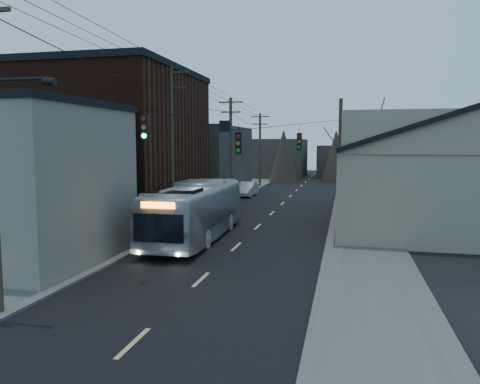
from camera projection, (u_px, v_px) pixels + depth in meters
name	position (u px, v px, depth m)	size (l,w,h in m)	color
ground	(94.00, 380.00, 10.60)	(160.00, 160.00, 0.00)	black
road_surface	(279.00, 206.00, 39.69)	(9.00, 110.00, 0.02)	black
sidewalk_left	(206.00, 204.00, 41.12)	(4.00, 110.00, 0.12)	#474744
sidewalk_right	(358.00, 208.00, 38.25)	(4.00, 110.00, 0.12)	#474744
building_clapboard	(15.00, 185.00, 20.95)	(8.00, 8.00, 7.00)	slate
building_brick	(113.00, 148.00, 31.68)	(10.00, 12.00, 10.00)	black
building_left_far	(195.00, 162.00, 47.25)	(9.00, 14.00, 7.00)	#342E29
warehouse	(460.00, 183.00, 31.69)	(16.16, 20.60, 7.73)	#7E745C
building_far_left	(273.00, 158.00, 74.65)	(10.00, 12.00, 6.00)	#342E29
building_far_right	(356.00, 161.00, 76.68)	(12.00, 14.00, 5.00)	#342E29
bare_tree	(364.00, 172.00, 28.19)	(0.40, 0.40, 7.20)	black
utility_lines	(227.00, 149.00, 34.18)	(11.24, 45.28, 10.50)	#382B1E
bus	(196.00, 211.00, 25.95)	(2.69, 11.50, 3.20)	#A6ABB2
parked_car	(247.00, 189.00, 47.34)	(1.54, 4.41, 1.45)	#A4A6AC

